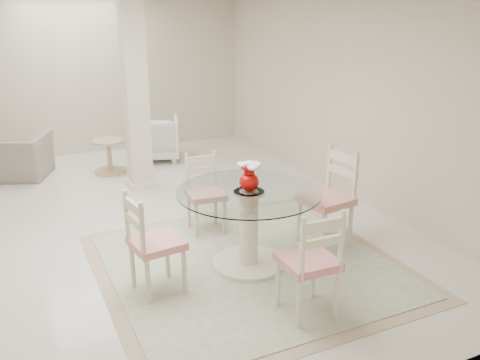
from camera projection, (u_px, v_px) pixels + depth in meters
name	position (u px, v px, depth m)	size (l,w,h in m)	color
ground	(129.00, 225.00, 6.06)	(7.00, 7.00, 0.00)	silver
room_shell	(117.00, 67.00, 5.46)	(6.02, 7.02, 2.71)	beige
column	(135.00, 93.00, 6.94)	(0.30, 0.30, 2.70)	beige
area_rug	(249.00, 265.00, 5.09)	(2.88, 2.88, 0.02)	tan
dining_table	(249.00, 229.00, 4.97)	(1.39, 1.39, 0.80)	#F1ECC6
red_vase	(250.00, 176.00, 4.79)	(0.22, 0.21, 0.29)	#AA0705
dining_chair_east	(332.00, 190.00, 5.38)	(0.54, 0.54, 1.18)	beige
dining_chair_north	(204.00, 187.00, 5.77)	(0.43, 0.43, 1.00)	beige
dining_chair_west	(149.00, 237.00, 4.44)	(0.48, 0.48, 1.06)	beige
dining_chair_south	(313.00, 256.00, 4.07)	(0.44, 0.45, 1.08)	#EEE7C4
recliner_taupe	(12.00, 157.00, 7.65)	(1.02, 0.89, 0.66)	gray
armchair_white	(155.00, 138.00, 8.60)	(0.78, 0.80, 0.73)	white
side_table	(110.00, 158.00, 7.92)	(0.50, 0.50, 0.52)	tan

